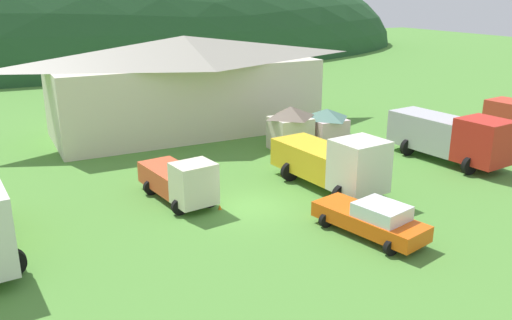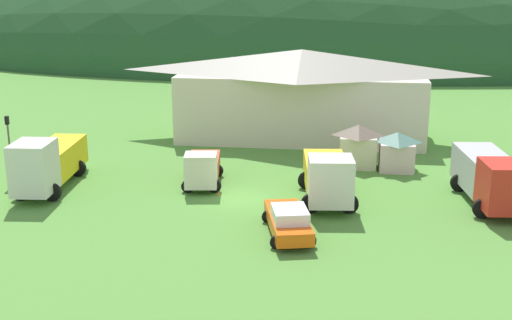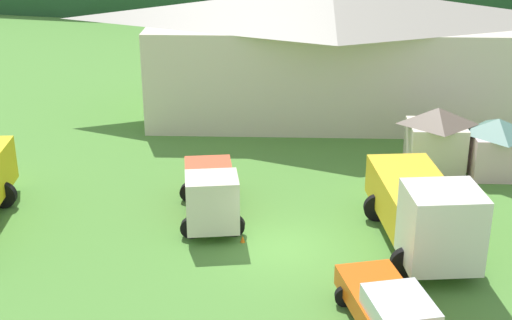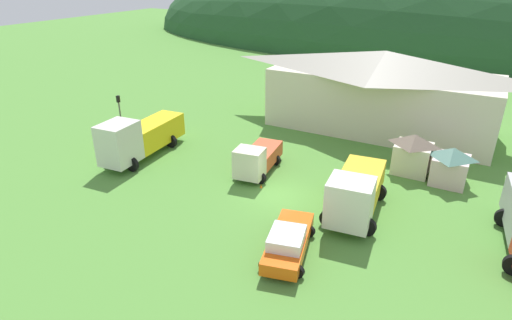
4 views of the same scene
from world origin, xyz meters
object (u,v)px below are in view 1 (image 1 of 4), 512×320
(crane_truck_red, at_px, (451,135))
(traffic_cone_mid_row, at_px, (220,209))
(service_pickup_orange, at_px, (372,219))
(traffic_cone_near_pickup, at_px, (282,176))
(play_shed_pink, at_px, (326,127))
(depot_building, at_px, (185,83))
(light_truck_cream, at_px, (181,180))
(play_shed_cream, at_px, (290,127))
(heavy_rig_striped, at_px, (333,162))

(crane_truck_red, bearing_deg, traffic_cone_mid_row, -94.80)
(service_pickup_orange, relative_size, traffic_cone_near_pickup, 9.91)
(play_shed_pink, relative_size, traffic_cone_near_pickup, 4.76)
(crane_truck_red, xyz_separation_m, traffic_cone_mid_row, (-16.10, -0.45, -1.73))
(depot_building, height_order, light_truck_cream, depot_building)
(depot_building, height_order, traffic_cone_near_pickup, depot_building)
(traffic_cone_mid_row, bearing_deg, depot_building, 75.60)
(depot_building, xyz_separation_m, play_shed_cream, (4.55, -8.01, -2.18))
(play_shed_cream, relative_size, traffic_cone_near_pickup, 5.34)
(depot_building, bearing_deg, heavy_rig_striped, -80.52)
(play_shed_cream, bearing_deg, crane_truck_red, -43.06)
(crane_truck_red, bearing_deg, light_truck_cream, -100.99)
(crane_truck_red, relative_size, traffic_cone_mid_row, 15.21)
(play_shed_cream, bearing_deg, heavy_rig_striped, -103.82)
(play_shed_pink, bearing_deg, traffic_cone_mid_row, -147.78)
(depot_building, height_order, heavy_rig_striped, depot_building)
(service_pickup_orange, xyz_separation_m, traffic_cone_near_pickup, (0.50, 8.79, -0.83))
(light_truck_cream, distance_m, heavy_rig_striped, 8.27)
(play_shed_pink, relative_size, light_truck_cream, 0.47)
(depot_building, relative_size, light_truck_cream, 3.73)
(play_shed_pink, distance_m, heavy_rig_striped, 8.60)
(depot_building, bearing_deg, play_shed_pink, -49.79)
(depot_building, distance_m, traffic_cone_near_pickup, 13.18)
(play_shed_cream, distance_m, crane_truck_red, 10.36)
(service_pickup_orange, bearing_deg, depot_building, 168.64)
(depot_building, height_order, crane_truck_red, depot_building)
(play_shed_cream, distance_m, heavy_rig_striped, 8.01)
(play_shed_pink, bearing_deg, heavy_rig_striped, -121.90)
(service_pickup_orange, height_order, traffic_cone_mid_row, service_pickup_orange)
(heavy_rig_striped, height_order, service_pickup_orange, heavy_rig_striped)
(traffic_cone_near_pickup, bearing_deg, traffic_cone_mid_row, -150.86)
(service_pickup_orange, bearing_deg, traffic_cone_near_pickup, 163.26)
(heavy_rig_striped, bearing_deg, play_shed_cream, 159.96)
(crane_truck_red, height_order, service_pickup_orange, crane_truck_red)
(traffic_cone_near_pickup, bearing_deg, depot_building, 95.88)
(depot_building, relative_size, play_shed_pink, 7.88)
(traffic_cone_mid_row, bearing_deg, traffic_cone_near_pickup, 29.14)
(heavy_rig_striped, bearing_deg, service_pickup_orange, -24.43)
(crane_truck_red, bearing_deg, play_shed_cream, -139.45)
(heavy_rig_striped, height_order, traffic_cone_mid_row, heavy_rig_striped)
(play_shed_cream, bearing_deg, service_pickup_orange, -105.68)
(depot_building, distance_m, play_shed_pink, 11.36)
(traffic_cone_near_pickup, bearing_deg, light_truck_cream, -170.66)
(traffic_cone_mid_row, bearing_deg, light_truck_cream, 126.42)
(depot_building, bearing_deg, service_pickup_orange, -87.86)
(heavy_rig_striped, bearing_deg, traffic_cone_mid_row, -98.49)
(play_shed_pink, relative_size, traffic_cone_mid_row, 5.05)
(play_shed_pink, bearing_deg, light_truck_cream, -157.52)
(crane_truck_red, bearing_deg, traffic_cone_near_pickup, -109.39)
(heavy_rig_striped, bearing_deg, play_shed_pink, 141.88)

